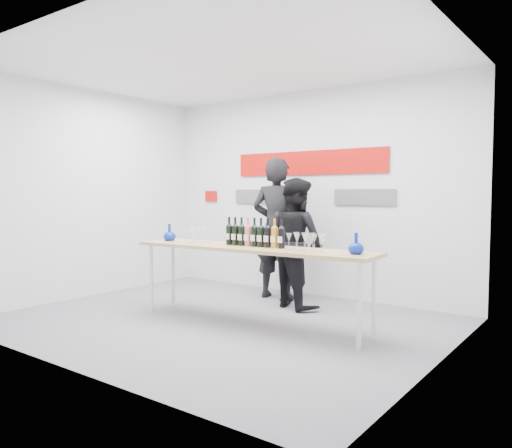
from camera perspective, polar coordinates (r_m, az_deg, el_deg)
name	(u,v)px	position (r m, az deg, el deg)	size (l,w,h in m)	color
ground	(221,321)	(5.99, -4.02, -11.01)	(5.00, 5.00, 0.00)	slate
back_wall	(308,193)	(7.44, 6.01, 3.50)	(5.00, 0.04, 3.00)	silver
signage	(304,173)	(7.44, 5.53, 5.86)	(3.38, 0.02, 0.79)	#B70D07
tasting_table	(251,253)	(5.70, -0.60, -3.28)	(3.01, 0.75, 0.90)	tan
wine_bottles	(254,232)	(5.69, -0.18, -0.93)	(0.80, 0.12, 0.33)	black
decanter_left	(169,232)	(6.48, -9.86, -0.94)	(0.16, 0.16, 0.21)	#082098
decanter_right	(356,243)	(5.09, 11.37, -2.19)	(0.16, 0.16, 0.21)	#082098
glasses_left	(197,235)	(6.17, -6.78, -1.29)	(0.37, 0.24, 0.18)	silver
glasses_right	(307,242)	(5.30, 5.84, -2.08)	(0.47, 0.24, 0.18)	silver
presenter_left	(277,228)	(7.12, 2.39, -0.48)	(0.73, 0.48, 2.01)	black
presenter_right	(296,243)	(6.58, 4.61, -2.16)	(0.83, 0.65, 1.70)	black
mic_stand	(286,264)	(6.99, 3.50, -4.64)	(0.19, 0.19, 1.67)	black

